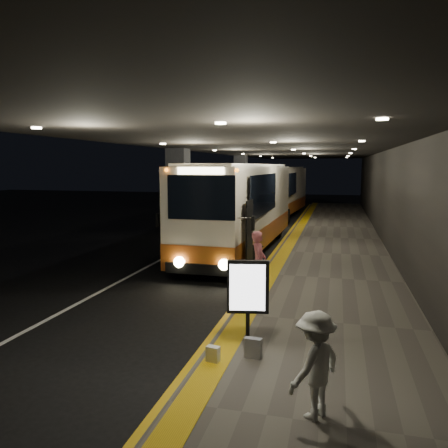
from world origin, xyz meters
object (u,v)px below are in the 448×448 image
Objects in this scene: coach_second at (279,194)px; stanchion_post at (260,266)px; bag_polka at (253,348)px; info_sign at (248,289)px; passenger_waiting_white at (315,365)px; bag_plain at (213,354)px; coach_main at (242,211)px; passenger_boarding at (259,261)px.

stanchion_post is at bearing -80.23° from coach_second.
bag_polka is 0.22× the size of info_sign.
bag_plain is at bearing -91.02° from passenger_waiting_white.
passenger_waiting_white reaches higher than bag_plain.
stanchion_post is at bearing 90.55° from bag_plain.
bag_polka is 1.12m from info_sign.
coach_second is at bearing 95.92° from stanchion_post.
coach_main is 11.11m from bag_polka.
bag_polka reaches higher than bag_plain.
bag_plain is at bearing -129.21° from info_sign.
passenger_boarding is at bearing -84.98° from stanchion_post.
coach_second reaches higher than bag_polka.
passenger_waiting_white is at bearing -68.42° from info_sign.
coach_main is 6.20m from stanchion_post.
bag_plain is at bearing -152.33° from bag_polka.
passenger_boarding is 1.13× the size of passenger_waiting_white.
bag_plain is at bearing -89.45° from stanchion_post.
coach_second reaches higher than stanchion_post.
coach_main is at bearing 107.46° from stanchion_post.
coach_second is 23.78m from info_sign.
stanchion_post is at bearing -129.93° from passenger_waiting_white.
passenger_boarding is at bearing 98.92° from bag_polka.
coach_second reaches higher than passenger_waiting_white.
bag_polka is 0.32× the size of stanchion_post.
bag_polka is at bearing -74.99° from coach_main.
coach_main is 1.05× the size of coach_second.
passenger_waiting_white is (3.92, -25.81, -0.76)m from coach_second.
passenger_boarding is (2.05, -19.85, -0.67)m from coach_second.
bag_plain is at bearing -78.77° from coach_main.
coach_second is 9.50× the size of stanchion_post.
info_sign is at bearing 112.62° from bag_polka.
coach_main reaches higher than bag_plain.
passenger_boarding is 3.83m from info_sign.
bag_polka is (2.72, -24.16, -1.34)m from coach_second.
coach_second is 24.35m from bag_polka.
passenger_waiting_white is 2.36m from bag_plain.
stanchion_post is at bearing 85.25° from info_sign.
passenger_boarding is 5.85× the size of bag_plain.
passenger_boarding is at bearing 90.00° from bag_plain.
coach_second is 38.20× the size of bag_plain.
passenger_boarding reaches higher than info_sign.
info_sign is (2.35, -10.20, -0.44)m from coach_main.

